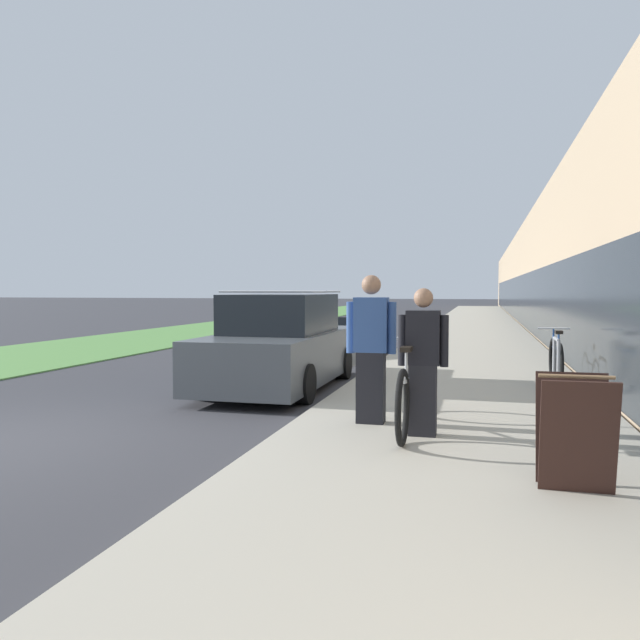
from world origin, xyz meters
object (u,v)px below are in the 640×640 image
Objects in this scene: person_rider at (423,362)px; cruiser_bike_nearest at (556,361)px; tandem_bicycle at (411,392)px; vintage_roadster_curbside at (350,340)px; sandwich_board_sign at (575,431)px; bike_rack_hoop at (556,360)px; person_bystander at (371,349)px; parked_sedan_curbside at (281,346)px.

person_rider is 4.59m from cruiser_bike_nearest.
vintage_roadster_curbside is (-2.45, 8.42, -0.12)m from tandem_bicycle.
sandwich_board_sign is at bearing -68.97° from vintage_roadster_curbside.
tandem_bicycle is 0.63× the size of vintage_roadster_curbside.
tandem_bicycle is at bearing -116.54° from cruiser_bike_nearest.
bike_rack_hoop is (1.84, 2.88, 0.10)m from tandem_bicycle.
tandem_bicycle is 8.77m from vintage_roadster_curbside.
bike_rack_hoop is at bearing -96.17° from cruiser_bike_nearest.
person_bystander is at bearing -131.00° from bike_rack_hoop.
parked_sedan_curbside is at bearing 125.04° from person_bystander.
person_bystander reaches higher than bike_rack_hoop.
tandem_bicycle reaches higher than vintage_roadster_curbside.
bike_rack_hoop is 4.69m from sandwich_board_sign.
sandwich_board_sign is at bearing -94.80° from cruiser_bike_nearest.
parked_sedan_curbside is at bearing 129.19° from tandem_bicycle.
tandem_bicycle is at bearing 117.45° from person_rider.
tandem_bicycle reaches higher than sandwich_board_sign.
sandwich_board_sign is 0.20× the size of parked_sedan_curbside.
bike_rack_hoop is at bearing 57.41° from tandem_bicycle.
person_rider is 0.35× the size of parked_sedan_curbside.
bike_rack_hoop is at bearing -52.21° from vintage_roadster_curbside.
vintage_roadster_curbside is (-1.96, 8.23, -0.58)m from person_bystander.
person_rider is at bearing -51.69° from parked_sedan_curbside.
vintage_roadster_curbside is at bearing 127.79° from bike_rack_hoop.
sandwich_board_sign is (1.97, -1.99, -0.42)m from person_bystander.
parked_sedan_curbside is (-2.72, 3.44, -0.19)m from person_rider.
parked_sedan_curbside reaches higher than sandwich_board_sign.
person_rider is 1.75× the size of sandwich_board_sign.
sandwich_board_sign is 6.39m from parked_sedan_curbside.
person_bystander is 0.39× the size of parked_sedan_curbside.
vintage_roadster_curbside is (-4.30, 5.54, -0.22)m from bike_rack_hoop.
tandem_bicycle is 0.70m from person_bystander.
vintage_roadster_curbside is at bearing 106.25° from tandem_bicycle.
cruiser_bike_nearest is (1.80, 4.20, -0.41)m from person_rider.
tandem_bicycle is 4.07m from parked_sedan_curbside.
person_rider is 4.39m from parked_sedan_curbside.
tandem_bicycle is at bearing -73.75° from vintage_roadster_curbside.
person_bystander is (-0.49, 0.19, 0.46)m from tandem_bicycle.
sandwich_board_sign is (-0.48, -5.71, 0.07)m from cruiser_bike_nearest.
bike_rack_hoop is 7.01m from vintage_roadster_curbside.
vintage_roadster_curbside is at bearing 111.03° from sandwich_board_sign.
person_rider reaches higher than vintage_roadster_curbside.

